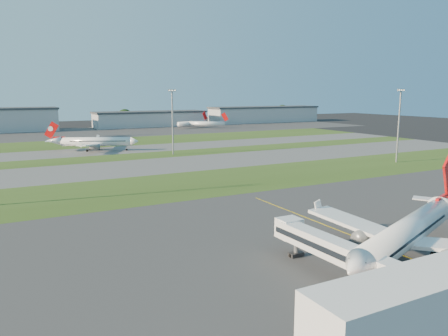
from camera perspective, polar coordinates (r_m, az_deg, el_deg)
ground at (r=77.19m, az=13.01°, el=-8.94°), size 700.00×700.00×0.00m
apron_near at (r=77.19m, az=13.01°, el=-8.93°), size 300.00×70.00×0.01m
grass_strip_a at (r=119.81m, az=-3.49°, el=-2.00°), size 300.00×34.00×0.01m
taxiway_a at (r=149.96m, az=-8.75°, el=0.29°), size 300.00×32.00×0.01m
grass_strip_b at (r=173.49m, az=-11.50°, el=1.49°), size 300.00×18.00×0.01m
taxiway_b at (r=194.50m, az=-13.37°, el=2.30°), size 300.00×26.00×0.01m
grass_strip_c at (r=226.37m, az=-15.51°, el=3.23°), size 300.00×40.00×0.01m
apron_far at (r=284.98m, az=-18.19°, el=4.38°), size 400.00×80.00×0.01m
yellow_line at (r=80.43m, az=15.73°, el=-8.29°), size 0.25×60.00×0.02m
terminal_fragment at (r=47.25m, az=24.70°, el=-16.83°), size 26.00×6.05×8.00m
jet_bridge at (r=59.03m, az=15.69°, el=-10.85°), size 4.20×26.90×6.20m
airliner_parked at (r=69.67m, az=22.90°, el=-7.79°), size 37.63×31.88×12.33m
airliner_taxiing at (r=193.42m, az=-16.43°, el=3.31°), size 33.55×28.61×11.26m
mini_jet_near at (r=310.66m, az=-4.17°, el=5.86°), size 27.44×11.96×9.48m
mini_jet_far at (r=306.52m, az=-2.28°, el=5.82°), size 25.08×16.78×9.48m
light_mast_centre at (r=174.99m, az=-6.74°, el=6.57°), size 3.20×0.70×25.80m
light_mast_east at (r=165.89m, az=21.89°, el=5.76°), size 3.20×0.70×25.80m
hangar_east at (r=327.15m, az=-9.61°, el=6.36°), size 81.60×23.00×11.20m
hangar_far_east at (r=371.10m, az=5.29°, el=7.00°), size 96.90×23.00×13.20m
tree_mid_west at (r=322.54m, az=-23.04°, el=5.71°), size 9.90×9.90×10.80m
tree_mid_east at (r=336.11m, az=-12.82°, el=6.54°), size 11.55×11.55×12.60m
tree_east at (r=361.41m, az=-1.11°, el=6.89°), size 10.45×10.45×11.40m
tree_far_east at (r=401.21m, az=7.64°, el=7.28°), size 12.65×12.65×13.80m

